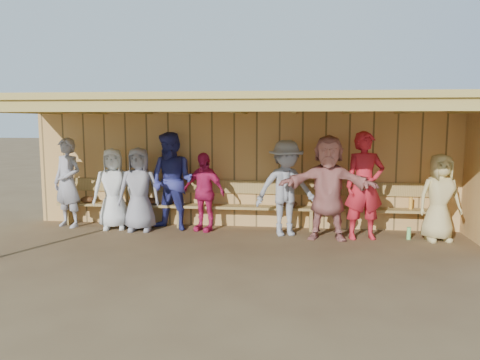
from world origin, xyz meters
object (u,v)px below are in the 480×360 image
player_f (328,188)px  bench (245,201)px  player_c (172,181)px  player_g (364,186)px  player_a (68,183)px  player_d (204,192)px  player_b (113,189)px  player_e (286,188)px  player_extra (139,189)px  player_h (440,198)px

player_f → bench: size_ratio=0.24×
player_c → player_f: player_c is taller
player_c → player_g: player_g is taller
player_a → player_d: (2.74, 0.00, -0.13)m
player_a → player_g: 5.70m
player_d → bench: bearing=42.8°
player_b → player_e: 3.35m
player_a → player_g: player_g is taller
player_a → player_d: bearing=19.7°
player_c → player_g: (3.58, -0.28, 0.02)m
player_extra → player_c: bearing=7.9°
player_g → player_extra: (-4.18, 0.13, -0.16)m
player_c → bench: bearing=30.1°
player_a → player_h: size_ratio=1.15×
player_h → player_extra: player_extra is taller
player_f → player_g: player_g is taller
player_f → player_h: player_f is taller
player_b → player_d: size_ratio=1.05×
player_h → player_extra: bearing=168.7°
player_a → player_b: size_ratio=1.12×
player_a → player_h: 6.99m
player_c → player_f: size_ratio=1.02×
player_b → player_d: 1.77m
player_a → player_b: player_a is taller
player_b → player_g: size_ratio=0.82×
player_a → player_d: size_ratio=1.18×
player_f → player_extra: player_f is taller
player_c → player_d: player_c is taller
bench → player_e: bearing=-30.7°
player_g → player_c: bearing=165.1°
player_c → player_extra: 0.64m
player_g → player_h: bearing=-9.7°
player_b → player_extra: size_ratio=0.99×
player_a → player_f: player_f is taller
player_b → player_f: player_f is taller
player_h → bench: bearing=160.5°
player_d → player_h: (4.25, -0.27, 0.02)m
player_g → bench: 2.32m
player_d → player_c: bearing=-159.2°
player_b → player_h: (6.02, -0.21, -0.02)m
player_a → player_d: 2.74m
player_a → player_extra: size_ratio=1.10×
player_b → player_h: bearing=-17.5°
player_g → player_h: player_g is taller
player_c → player_h: size_ratio=1.23×
player_e → bench: 1.01m
player_b → bench: bearing=-7.2°
player_a → player_extra: (1.51, -0.16, -0.08)m
player_h → bench: size_ratio=0.20×
player_a → player_c: (2.12, 0.00, 0.06)m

